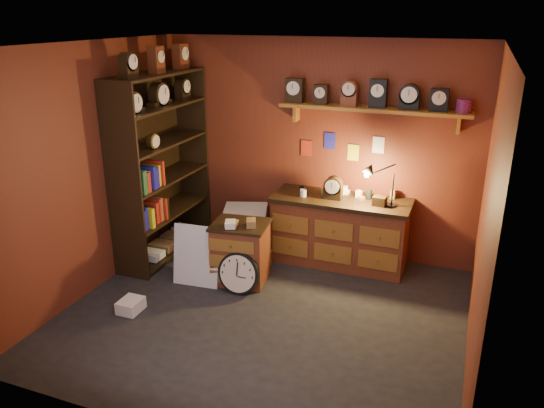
{
  "coord_description": "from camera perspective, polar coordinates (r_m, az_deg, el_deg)",
  "views": [
    {
      "loc": [
        1.82,
        -4.45,
        2.98
      ],
      "look_at": [
        -0.04,
        0.35,
        1.1
      ],
      "focal_mm": 35.0,
      "sensor_mm": 36.0,
      "label": 1
    }
  ],
  "objects": [
    {
      "name": "floor_box_a",
      "position": [
        6.44,
        -4.71,
        -6.72
      ],
      "size": [
        0.29,
        0.25,
        0.17
      ],
      "primitive_type": "cube",
      "rotation": [
        0.0,
        0.0,
        0.04
      ],
      "color": "olive",
      "rests_on": "ground"
    },
    {
      "name": "shelving_unit",
      "position": [
        6.74,
        -12.07,
        4.77
      ],
      "size": [
        0.47,
        1.6,
        2.58
      ],
      "color": "black",
      "rests_on": "ground"
    },
    {
      "name": "floor_box_b",
      "position": [
        5.87,
        -14.95,
        -10.49
      ],
      "size": [
        0.22,
        0.26,
        0.13
      ],
      "primitive_type": "cube",
      "rotation": [
        0.0,
        0.0,
        0.01
      ],
      "color": "white",
      "rests_on": "ground"
    },
    {
      "name": "mini_fridge",
      "position": [
        6.95,
        -2.86,
        -2.77
      ],
      "size": [
        0.7,
        0.72,
        0.57
      ],
      "rotation": [
        0.0,
        0.0,
        0.33
      ],
      "color": "silver",
      "rests_on": "ground"
    },
    {
      "name": "floor_box_c",
      "position": [
        6.63,
        -1.04,
        -5.85
      ],
      "size": [
        0.26,
        0.23,
        0.16
      ],
      "primitive_type": "cube",
      "rotation": [
        0.0,
        0.0,
        0.24
      ],
      "color": "olive",
      "rests_on": "ground"
    },
    {
      "name": "white_panel",
      "position": [
        6.29,
        -8.02,
        -8.44
      ],
      "size": [
        0.55,
        0.2,
        0.72
      ],
      "primitive_type": "cube",
      "rotation": [
        -0.17,
        0.0,
        0.09
      ],
      "color": "silver",
      "rests_on": "ground"
    },
    {
      "name": "room_shell",
      "position": [
        5.05,
        -0.08,
        5.62
      ],
      "size": [
        4.02,
        3.62,
        2.71
      ],
      "color": "maroon",
      "rests_on": "ground"
    },
    {
      "name": "floor",
      "position": [
        5.65,
        -0.91,
        -11.75
      ],
      "size": [
        4.0,
        4.0,
        0.0
      ],
      "primitive_type": "plane",
      "color": "black",
      "rests_on": "ground"
    },
    {
      "name": "workbench",
      "position": [
        6.58,
        7.3,
        -2.5
      ],
      "size": [
        1.68,
        0.66,
        1.36
      ],
      "color": "brown",
      "rests_on": "ground"
    },
    {
      "name": "low_cabinet",
      "position": [
        6.14,
        -3.42,
        -4.93
      ],
      "size": [
        0.69,
        0.61,
        0.8
      ],
      "rotation": [
        0.0,
        0.0,
        0.13
      ],
      "color": "brown",
      "rests_on": "ground"
    },
    {
      "name": "big_round_clock",
      "position": [
        5.95,
        -3.61,
        -7.45
      ],
      "size": [
        0.48,
        0.16,
        0.48
      ],
      "color": "black",
      "rests_on": "ground"
    }
  ]
}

